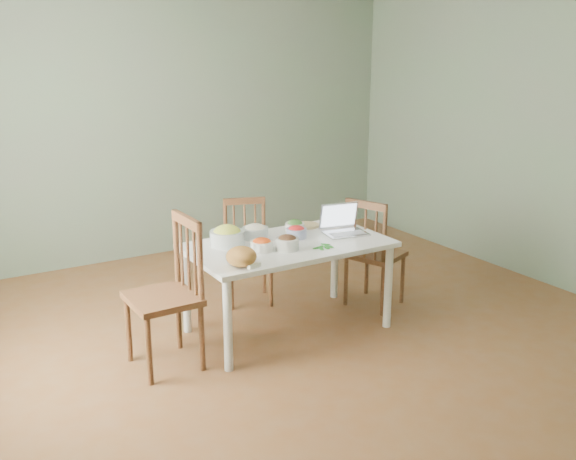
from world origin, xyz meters
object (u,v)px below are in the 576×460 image
dining_table (288,287)px  chair_left (162,295)px  bowl_squash (227,236)px  laptop (346,220)px  chair_right (375,252)px  bread_boule (241,256)px  chair_far (248,253)px

dining_table → chair_left: chair_left is taller
chair_left → dining_table: bearing=92.8°
bowl_squash → laptop: bearing=-13.6°
dining_table → chair_right: chair_right is taller
bread_boule → dining_table: bearing=27.9°
chair_right → chair_far: bearing=34.3°
dining_table → chair_far: size_ratio=1.71×
chair_left → chair_far: bearing=124.3°
bread_boule → bowl_squash: bowl_squash is taller
chair_right → bread_boule: size_ratio=4.47×
chair_left → bread_boule: chair_left is taller
dining_table → bread_boule: bearing=-152.1°
dining_table → bread_boule: 0.73m
bread_boule → laptop: bearing=13.3°
chair_far → dining_table: bearing=-71.7°
dining_table → chair_right: bearing=3.8°
bowl_squash → laptop: size_ratio=0.79×
chair_far → laptop: laptop is taller
chair_right → bowl_squash: size_ratio=3.65×
dining_table → chair_far: chair_far is taller
dining_table → chair_right: size_ratio=1.60×
dining_table → chair_far: bearing=89.5°
dining_table → chair_left: (-1.01, -0.07, 0.17)m
chair_far → chair_left: chair_left is taller
laptop → dining_table: bearing=-174.0°
chair_far → bread_boule: (-0.54, -0.94, 0.33)m
chair_far → chair_right: 1.06m
chair_left → laptop: (1.51, 0.03, 0.29)m
bread_boule → chair_far: bearing=60.2°
chair_far → bread_boule: 1.13m
dining_table → laptop: bearing=-4.2°
chair_far → bread_boule: size_ratio=4.19×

